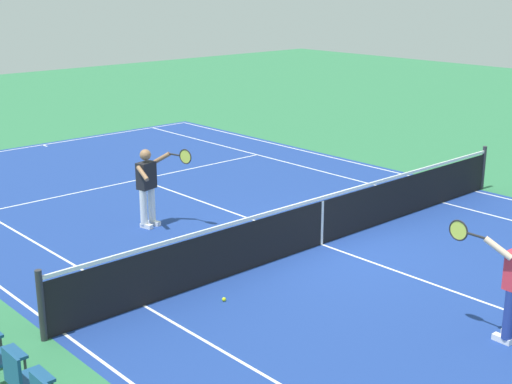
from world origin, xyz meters
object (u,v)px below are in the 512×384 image
at_px(tennis_player_near, 148,184).
at_px(spectator_chair_1, 23,377).
at_px(tennis_ball, 224,299).
at_px(tennis_net, 322,220).

height_order(tennis_player_near, spectator_chair_1, tennis_player_near).
distance_m(tennis_player_near, tennis_ball, 4.15).
bearing_deg(tennis_net, tennis_player_near, 30.76).
height_order(tennis_net, tennis_ball, tennis_net).
xyz_separation_m(tennis_player_near, tennis_ball, (-3.87, 1.19, -0.90)).
bearing_deg(spectator_chair_1, tennis_ball, -76.77).
relative_size(tennis_net, tennis_ball, 177.27).
height_order(tennis_player_near, tennis_ball, tennis_player_near).
distance_m(tennis_net, tennis_player_near, 3.69).
bearing_deg(tennis_player_near, tennis_net, -149.24).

